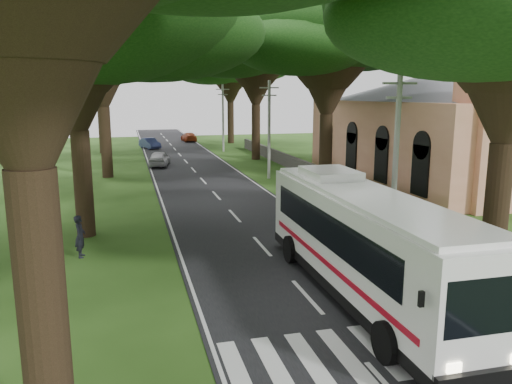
{
  "coord_description": "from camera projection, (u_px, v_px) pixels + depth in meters",
  "views": [
    {
      "loc": [
        -5.83,
        -13.37,
        7.01
      ],
      "look_at": [
        0.22,
        9.95,
        2.2
      ],
      "focal_mm": 35.0,
      "sensor_mm": 36.0,
      "label": 1
    }
  ],
  "objects": [
    {
      "name": "ground",
      "position": [
        329.0,
        322.0,
        15.5
      ],
      "size": [
        140.0,
        140.0,
        0.0
      ],
      "primitive_type": "plane",
      "color": "#254513",
      "rests_on": "ground"
    },
    {
      "name": "road",
      "position": [
        205.0,
        183.0,
        39.23
      ],
      "size": [
        8.0,
        120.0,
        0.04
      ],
      "primitive_type": "cube",
      "color": "black",
      "rests_on": "ground"
    },
    {
      "name": "crosswalk",
      "position": [
        358.0,
        354.0,
        13.6
      ],
      "size": [
        8.0,
        3.0,
        0.01
      ],
      "primitive_type": "cube",
      "color": "silver",
      "rests_on": "ground"
    },
    {
      "name": "property_wall",
      "position": [
        317.0,
        173.0,
        40.38
      ],
      "size": [
        0.35,
        50.0,
        1.2
      ],
      "primitive_type": "cube",
      "color": "#383533",
      "rests_on": "ground"
    },
    {
      "name": "church",
      "position": [
        435.0,
        120.0,
        39.39
      ],
      "size": [
        14.0,
        24.0,
        11.6
      ],
      "color": "tan",
      "rests_on": "ground"
    },
    {
      "name": "pole_near",
      "position": [
        396.0,
        159.0,
        21.73
      ],
      "size": [
        1.6,
        0.24,
        8.0
      ],
      "color": "gray",
      "rests_on": "ground"
    },
    {
      "name": "pole_mid",
      "position": [
        269.0,
        128.0,
        40.72
      ],
      "size": [
        1.6,
        0.24,
        8.0
      ],
      "color": "gray",
      "rests_on": "ground"
    },
    {
      "name": "pole_far",
      "position": [
        223.0,
        117.0,
        59.7
      ],
      "size": [
        1.6,
        0.24,
        8.0
      ],
      "color": "gray",
      "rests_on": "ground"
    },
    {
      "name": "tree_l_mida",
      "position": [
        71.0,
        15.0,
        22.86
      ],
      "size": [
        15.82,
        15.82,
        13.93
      ],
      "color": "black",
      "rests_on": "ground"
    },
    {
      "name": "tree_l_midb",
      "position": [
        100.0,
        32.0,
        39.82
      ],
      "size": [
        12.67,
        12.67,
        14.65
      ],
      "color": "black",
      "rests_on": "ground"
    },
    {
      "name": "tree_l_far",
      "position": [
        97.0,
        38.0,
        56.41
      ],
      "size": [
        14.43,
        14.43,
        16.25
      ],
      "color": "black",
      "rests_on": "ground"
    },
    {
      "name": "tree_r_mida",
      "position": [
        329.0,
        33.0,
        34.3
      ],
      "size": [
        13.1,
        13.1,
        13.95
      ],
      "color": "black",
      "rests_on": "ground"
    },
    {
      "name": "tree_r_midb",
      "position": [
        256.0,
        47.0,
        51.14
      ],
      "size": [
        14.98,
        14.98,
        14.92
      ],
      "color": "black",
      "rests_on": "ground"
    },
    {
      "name": "tree_r_far",
      "position": [
        230.0,
        60.0,
        68.51
      ],
      "size": [
        16.05,
        16.05,
        14.95
      ],
      "color": "black",
      "rests_on": "ground"
    },
    {
      "name": "coach_bus",
      "position": [
        363.0,
        241.0,
        17.15
      ],
      "size": [
        3.08,
        12.64,
        3.72
      ],
      "rotation": [
        0.0,
        0.0,
        -0.01
      ],
      "color": "white",
      "rests_on": "ground"
    },
    {
      "name": "distant_car_a",
      "position": [
        159.0,
        159.0,
        48.07
      ],
      "size": [
        2.53,
        4.56,
        1.47
      ],
      "primitive_type": "imported",
      "rotation": [
        0.0,
        0.0,
        2.95
      ],
      "color": "#9A999E",
      "rests_on": "road"
    },
    {
      "name": "distant_car_b",
      "position": [
        150.0,
        143.0,
        63.26
      ],
      "size": [
        2.71,
        4.3,
        1.34
      ],
      "primitive_type": "imported",
      "rotation": [
        0.0,
        0.0,
        0.35
      ],
      "color": "navy",
      "rests_on": "road"
    },
    {
      "name": "distant_car_c",
      "position": [
        189.0,
        137.0,
        72.76
      ],
      "size": [
        2.07,
        4.53,
        1.28
      ],
      "primitive_type": "imported",
      "rotation": [
        0.0,
        0.0,
        3.2
      ],
      "color": "#933515",
      "rests_on": "road"
    },
    {
      "name": "pedestrian",
      "position": [
        80.0,
        236.0,
        21.49
      ],
      "size": [
        0.48,
        0.7,
        1.86
      ],
      "primitive_type": "imported",
      "rotation": [
        0.0,
        0.0,
        1.52
      ],
      "color": "black",
      "rests_on": "ground"
    }
  ]
}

